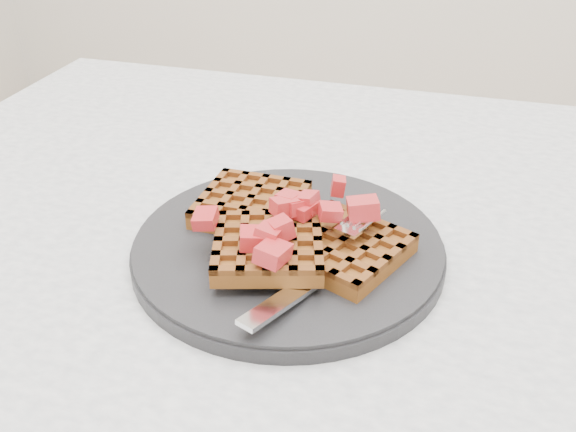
{
  "coord_description": "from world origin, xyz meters",
  "views": [
    {
      "loc": [
        0.0,
        -0.48,
        1.07
      ],
      "look_at": [
        -0.13,
        -0.04,
        0.79
      ],
      "focal_mm": 40.0,
      "sensor_mm": 36.0,
      "label": 1
    }
  ],
  "objects": [
    {
      "name": "table",
      "position": [
        0.0,
        0.0,
        0.64
      ],
      "size": [
        1.2,
        0.8,
        0.75
      ],
      "color": "white",
      "rests_on": "ground"
    },
    {
      "name": "strawberry_pile",
      "position": [
        -0.13,
        -0.04,
        0.8
      ],
      "size": [
        0.15,
        0.15,
        0.02
      ],
      "primitive_type": null,
      "color": "#A01218",
      "rests_on": "waffles"
    },
    {
      "name": "plate",
      "position": [
        -0.13,
        -0.04,
        0.76
      ],
      "size": [
        0.27,
        0.27,
        0.02
      ],
      "primitive_type": "cylinder",
      "color": "black",
      "rests_on": "table"
    },
    {
      "name": "waffles",
      "position": [
        -0.13,
        -0.04,
        0.78
      ],
      "size": [
        0.2,
        0.17,
        0.03
      ],
      "color": "brown",
      "rests_on": "plate"
    },
    {
      "name": "fork",
      "position": [
        -0.08,
        -0.08,
        0.77
      ],
      "size": [
        0.09,
        0.18,
        0.02
      ],
      "primitive_type": null,
      "rotation": [
        0.0,
        0.0,
        -0.39
      ],
      "color": "silver",
      "rests_on": "plate"
    }
  ]
}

